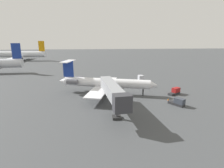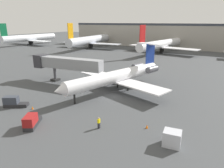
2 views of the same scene
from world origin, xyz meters
TOP-DOWN VIEW (x-y plane):
  - ground_plane at (0.00, 0.00)m, footprint 400.00×400.00m
  - regional_jet at (-0.71, 4.58)m, footprint 23.52×28.97m
  - jet_bridge at (-15.47, 2.98)m, footprint 18.66×5.13m
  - ground_crew_marshaller at (5.02, -11.67)m, footprint 0.26×0.40m
  - baggage_tug_lead at (-3.51, -16.25)m, footprint 3.30×4.14m
  - baggage_tug_trailing at (-12.34, -13.13)m, footprint 4.11×3.37m
  - cargo_container_uld at (14.97, -10.52)m, footprint 2.30×2.00m
  - traffic_cone_near at (10.85, -8.16)m, footprint 0.36×0.36m
  - traffic_cone_mid at (-8.56, -12.19)m, footprint 0.36×0.36m
  - parked_airliner_east_end at (80.94, 58.90)m, footprint 29.17×34.60m

SIDE VIEW (x-z plane):
  - ground_plane at x=0.00m, z-range -0.10..0.00m
  - traffic_cone_near at x=10.85m, z-range 0.00..0.55m
  - traffic_cone_mid at x=-8.56m, z-range 0.00..0.55m
  - baggage_tug_lead at x=-3.51m, z-range -0.11..1.79m
  - baggage_tug_trailing at x=-12.34m, z-range -0.11..1.79m
  - ground_crew_marshaller at x=5.02m, z-range 0.01..1.70m
  - cargo_container_uld at x=14.97m, z-range 0.00..1.93m
  - regional_jet at x=-0.71m, z-range -1.39..8.01m
  - parked_airliner_east_end at x=80.94m, z-range -2.40..11.14m
  - jet_bridge at x=-15.47m, z-range 1.53..7.97m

